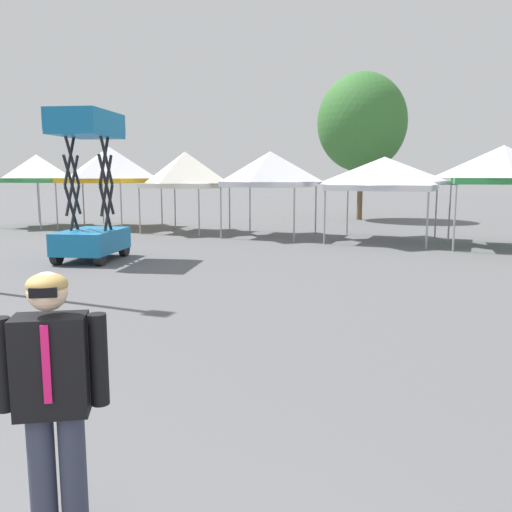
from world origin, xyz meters
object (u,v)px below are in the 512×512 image
Objects in this scene: tree_behind_tents_right at (362,122)px; canopy_tent_far_right at (503,165)px; canopy_tent_behind_left at (270,169)px; scissor_lift at (91,216)px; canopy_tent_behind_center at (185,170)px; canopy_tent_behind_right at (384,174)px; canopy_tent_far_left at (110,165)px; person_foreground at (53,395)px; canopy_tent_right_of_center at (37,169)px.

canopy_tent_far_right is at bearing -58.99° from tree_behind_tents_right.
scissor_lift reaches higher than canopy_tent_behind_left.
canopy_tent_far_right is (8.06, -0.76, 0.10)m from canopy_tent_behind_left.
canopy_tent_behind_center reaches higher than canopy_tent_behind_right.
scissor_lift is (-2.86, -7.36, -1.35)m from canopy_tent_behind_left.
canopy_tent_far_left is 4.16m from canopy_tent_behind_center.
scissor_lift is (0.92, -7.70, -1.34)m from canopy_tent_behind_center.
canopy_tent_behind_center is 7.87m from scissor_lift.
tree_behind_tents_right is (-1.98, 26.43, 4.04)m from person_foreground.
tree_behind_tents_right is (4.99, 16.46, 3.85)m from scissor_lift.
canopy_tent_behind_left is at bearing 103.36° from person_foreground.
tree_behind_tents_right is at bearing 103.06° from canopy_tent_behind_right.
canopy_tent_right_of_center is 0.43× the size of tree_behind_tents_right.
canopy_tent_far_left is 9.90m from scissor_lift.
person_foreground is (15.44, -17.72, -1.62)m from canopy_tent_right_of_center.
canopy_tent_behind_left is at bearing -103.20° from tree_behind_tents_right.
canopy_tent_right_of_center reaches higher than canopy_tent_behind_right.
canopy_tent_far_right reaches higher than person_foreground.
canopy_tent_behind_right is at bearing -3.85° from canopy_tent_behind_center.
canopy_tent_behind_left is at bearing -5.10° from canopy_tent_behind_center.
canopy_tent_behind_center is 0.82× the size of scissor_lift.
tree_behind_tents_right is (2.14, 9.10, 2.50)m from canopy_tent_behind_left.
canopy_tent_far_left is 12.23m from canopy_tent_behind_right.
scissor_lift is at bearing -83.21° from canopy_tent_behind_center.
canopy_tent_far_left reaches higher than person_foreground.
canopy_tent_behind_right is at bearing 45.01° from scissor_lift.
tree_behind_tents_right reaches higher than canopy_tent_far_right.
canopy_tent_behind_right is at bearing -5.83° from canopy_tent_far_left.
canopy_tent_behind_center is 11.89m from canopy_tent_far_right.
canopy_tent_far_right is (19.39, -1.15, 0.02)m from canopy_tent_right_of_center.
scissor_lift is at bearing -59.19° from canopy_tent_far_left.
canopy_tent_behind_right reaches higher than person_foreground.
canopy_tent_far_left is 13.05m from tree_behind_tents_right.
scissor_lift reaches higher than canopy_tent_far_left.
canopy_tent_far_left is 1.09× the size of canopy_tent_behind_center.
scissor_lift is at bearing -134.99° from canopy_tent_behind_right.
canopy_tent_right_of_center is 15.64m from canopy_tent_behind_right.
canopy_tent_behind_right is (8.07, -0.54, -0.16)m from canopy_tent_behind_center.
tree_behind_tents_right reaches higher than scissor_lift.
canopy_tent_right_of_center is 16.22m from tree_behind_tents_right.
canopy_tent_right_of_center is 7.56m from canopy_tent_behind_center.
canopy_tent_behind_right is 0.93× the size of scissor_lift.
canopy_tent_far_right is (15.92, -1.79, -0.13)m from canopy_tent_far_left.
canopy_tent_behind_left is (11.33, -0.39, -0.08)m from canopy_tent_right_of_center.
canopy_tent_far_left is at bearing 123.12° from person_foreground.
canopy_tent_far_left is at bearing -141.09° from tree_behind_tents_right.
canopy_tent_behind_left is at bearing 174.62° from canopy_tent_far_right.
canopy_tent_behind_left reaches higher than person_foreground.
canopy_tent_far_left is 16.03m from canopy_tent_far_right.
canopy_tent_right_of_center is 1.00× the size of canopy_tent_behind_center.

